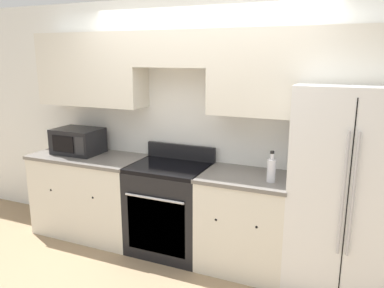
# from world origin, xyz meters

# --- Properties ---
(ground_plane) EXTENTS (12.00, 12.00, 0.00)m
(ground_plane) POSITION_xyz_m (0.00, 0.00, 0.00)
(ground_plane) COLOR #937A5B
(wall_back) EXTENTS (8.00, 0.39, 2.60)m
(wall_back) POSITION_xyz_m (0.01, 0.58, 1.54)
(wall_back) COLOR white
(wall_back) RESTS_ON ground_plane
(lower_cabinets_left) EXTENTS (1.28, 0.64, 0.93)m
(lower_cabinets_left) POSITION_xyz_m (-1.27, 0.31, 0.47)
(lower_cabinets_left) COLOR silver
(lower_cabinets_left) RESTS_ON ground_plane
(lower_cabinets_right) EXTENTS (0.85, 0.64, 0.93)m
(lower_cabinets_right) POSITION_xyz_m (0.55, 0.31, 0.47)
(lower_cabinets_right) COLOR silver
(lower_cabinets_right) RESTS_ON ground_plane
(oven_range) EXTENTS (0.79, 0.65, 1.09)m
(oven_range) POSITION_xyz_m (-0.25, 0.31, 0.47)
(oven_range) COLOR black
(oven_range) RESTS_ON ground_plane
(refrigerator) EXTENTS (0.94, 0.78, 1.80)m
(refrigerator) POSITION_xyz_m (1.43, 0.37, 0.90)
(refrigerator) COLOR white
(refrigerator) RESTS_ON ground_plane
(microwave) EXTENTS (0.52, 0.39, 0.28)m
(microwave) POSITION_xyz_m (-1.44, 0.36, 1.07)
(microwave) COLOR black
(microwave) RESTS_ON lower_cabinets_left
(bottle) EXTENTS (0.08, 0.08, 0.28)m
(bottle) POSITION_xyz_m (0.80, 0.22, 1.04)
(bottle) COLOR silver
(bottle) RESTS_ON lower_cabinets_right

